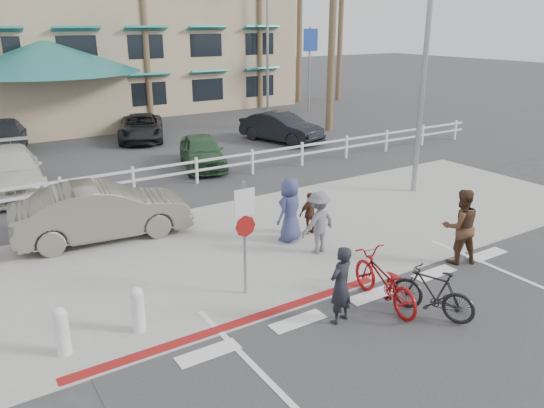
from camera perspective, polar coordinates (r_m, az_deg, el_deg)
ground at (r=11.69m, az=12.74°, el=-10.80°), size 140.00×140.00×0.00m
bike_path at (r=10.62m, az=20.60°, el=-14.92°), size 12.00×16.00×0.01m
sidewalk_plaza at (r=14.81m, az=0.42°, el=-3.67°), size 22.00×7.00×0.01m
cross_street at (r=18.08m, az=-6.51°, el=0.47°), size 40.00×5.00×0.01m
parking_lot at (r=26.66m, az=-15.69°, el=5.93°), size 50.00×16.00×0.01m
curb_red at (r=10.91m, az=-3.45°, el=-12.60°), size 7.00×0.25×0.02m
rail_fence at (r=19.88m, az=-7.84°, el=3.61°), size 29.40×0.16×1.00m
building at (r=39.11m, az=-19.62°, el=17.89°), size 28.00×16.00×11.30m
sign_post at (r=11.34m, az=-2.99°, el=-3.13°), size 0.50×0.10×2.90m
bollard_0 at (r=10.71m, az=-14.25°, el=-10.95°), size 0.26×0.26×0.95m
bollard_1 at (r=10.45m, az=-21.67°, el=-12.61°), size 0.26×0.26×0.95m
streetlight_0 at (r=18.74m, az=16.14°, el=14.57°), size 0.60×2.00×9.00m
streetlight_1 at (r=36.57m, az=-0.49°, el=17.50°), size 0.60×2.00×9.50m
info_sign at (r=36.15m, az=4.03°, el=14.34°), size 1.20×0.16×5.60m
palm_5 at (r=33.95m, az=-13.72°, el=19.84°), size 4.00×4.00×13.00m
palm_7 at (r=37.43m, az=-1.37°, el=20.98°), size 4.00×4.00×14.00m
palm_9 at (r=41.49m, az=7.45°, el=19.95°), size 4.00×4.00×13.00m
bike_red at (r=11.52m, az=11.94°, el=-8.07°), size 1.01×2.20×1.11m
rider_red at (r=10.63m, az=7.39°, el=-8.65°), size 0.67×0.52×1.63m
bike_black at (r=11.37m, az=16.93°, el=-9.09°), size 1.07×1.80×1.04m
rider_black at (r=13.83m, az=19.60°, el=-2.29°), size 1.15×1.04×1.91m
pedestrian_a at (r=13.68m, az=5.00°, el=-2.00°), size 1.15×0.77×1.66m
pedestrian_child at (r=14.95m, az=4.13°, el=-1.02°), size 0.73×0.32×1.22m
pedestrian_b at (r=14.35m, az=1.95°, el=-0.63°), size 1.02×0.84×1.79m
car_white_sedan at (r=15.31m, az=-17.82°, el=-0.77°), size 4.85×2.11×1.55m
lot_car_1 at (r=20.84m, az=-26.37°, el=3.21°), size 2.48×5.31×1.50m
lot_car_2 at (r=22.04m, az=-7.53°, el=5.63°), size 2.67×4.26×1.35m
lot_car_3 at (r=26.70m, az=0.99°, el=8.24°), size 2.79×4.66×1.45m
lot_car_4 at (r=27.37m, az=-26.96°, el=6.42°), size 2.80×5.18×1.43m
lot_car_5 at (r=27.95m, az=-13.90°, el=7.99°), size 3.62×5.04×1.28m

